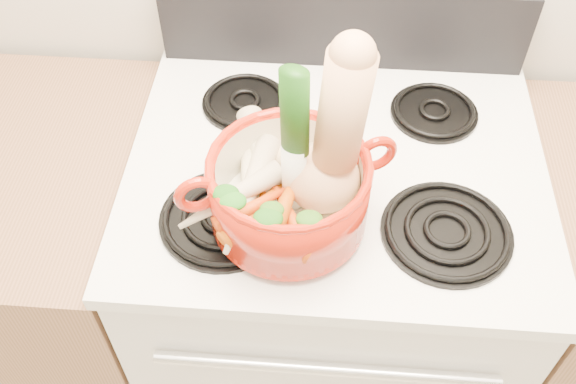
# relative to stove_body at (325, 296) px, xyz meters

# --- Properties ---
(stove_body) EXTENTS (0.76, 0.65, 0.92)m
(stove_body) POSITION_rel_stove_body_xyz_m (0.00, 0.00, 0.00)
(stove_body) COLOR silver
(stove_body) RESTS_ON floor
(cooktop) EXTENTS (0.78, 0.67, 0.03)m
(cooktop) POSITION_rel_stove_body_xyz_m (0.00, 0.00, 0.47)
(cooktop) COLOR white
(cooktop) RESTS_ON stove_body
(control_backsplash) EXTENTS (0.76, 0.05, 0.18)m
(control_backsplash) POSITION_rel_stove_body_xyz_m (0.00, 0.30, 0.58)
(control_backsplash) COLOR black
(control_backsplash) RESTS_ON cooktop
(oven_handle) EXTENTS (0.60, 0.02, 0.02)m
(oven_handle) POSITION_rel_stove_body_xyz_m (0.00, -0.34, 0.32)
(oven_handle) COLOR silver
(oven_handle) RESTS_ON stove_body
(burner_front_left) EXTENTS (0.22, 0.22, 0.02)m
(burner_front_left) POSITION_rel_stove_body_xyz_m (-0.19, -0.16, 0.50)
(burner_front_left) COLOR black
(burner_front_left) RESTS_ON cooktop
(burner_front_right) EXTENTS (0.22, 0.22, 0.02)m
(burner_front_right) POSITION_rel_stove_body_xyz_m (0.19, -0.16, 0.50)
(burner_front_right) COLOR black
(burner_front_right) RESTS_ON cooktop
(burner_back_left) EXTENTS (0.17, 0.17, 0.02)m
(burner_back_left) POSITION_rel_stove_body_xyz_m (-0.19, 0.14, 0.50)
(burner_back_left) COLOR black
(burner_back_left) RESTS_ON cooktop
(burner_back_right) EXTENTS (0.17, 0.17, 0.02)m
(burner_back_right) POSITION_rel_stove_body_xyz_m (0.19, 0.14, 0.50)
(burner_back_right) COLOR black
(burner_back_right) RESTS_ON cooktop
(dutch_oven) EXTENTS (0.34, 0.34, 0.13)m
(dutch_oven) POSITION_rel_stove_body_xyz_m (-0.08, -0.16, 0.57)
(dutch_oven) COLOR #A61A0A
(dutch_oven) RESTS_ON burner_front_left
(pot_handle_left) EXTENTS (0.07, 0.04, 0.07)m
(pot_handle_left) POSITION_rel_stove_body_xyz_m (-0.22, -0.21, 0.62)
(pot_handle_left) COLOR #A61A0A
(pot_handle_left) RESTS_ON dutch_oven
(pot_handle_right) EXTENTS (0.07, 0.04, 0.07)m
(pot_handle_right) POSITION_rel_stove_body_xyz_m (0.06, -0.10, 0.62)
(pot_handle_right) COLOR #A61A0A
(pot_handle_right) RESTS_ON dutch_oven
(squash) EXTENTS (0.15, 0.13, 0.31)m
(squash) POSITION_rel_stove_body_xyz_m (-0.02, -0.14, 0.69)
(squash) COLOR #E1A373
(squash) RESTS_ON dutch_oven
(leek) EXTENTS (0.06, 0.07, 0.29)m
(leek) POSITION_rel_stove_body_xyz_m (-0.07, -0.14, 0.68)
(leek) COLOR white
(leek) RESTS_ON dutch_oven
(ginger) EXTENTS (0.10, 0.07, 0.05)m
(ginger) POSITION_rel_stove_body_xyz_m (-0.08, -0.06, 0.56)
(ginger) COLOR tan
(ginger) RESTS_ON dutch_oven
(parsnip_0) EXTENTS (0.05, 0.23, 0.06)m
(parsnip_0) POSITION_rel_stove_body_xyz_m (-0.15, -0.11, 0.56)
(parsnip_0) COLOR beige
(parsnip_0) RESTS_ON dutch_oven
(parsnip_1) EXTENTS (0.10, 0.23, 0.07)m
(parsnip_1) POSITION_rel_stove_body_xyz_m (-0.14, -0.16, 0.57)
(parsnip_1) COLOR beige
(parsnip_1) RESTS_ON dutch_oven
(parsnip_2) EXTENTS (0.11, 0.22, 0.07)m
(parsnip_2) POSITION_rel_stove_body_xyz_m (-0.13, -0.09, 0.57)
(parsnip_2) COLOR beige
(parsnip_2) RESTS_ON dutch_oven
(parsnip_3) EXTENTS (0.18, 0.15, 0.06)m
(parsnip_3) POSITION_rel_stove_body_xyz_m (-0.17, -0.18, 0.58)
(parsnip_3) COLOR beige
(parsnip_3) RESTS_ON dutch_oven
(carrot_0) EXTENTS (0.06, 0.15, 0.04)m
(carrot_0) POSITION_rel_stove_body_xyz_m (-0.11, -0.18, 0.55)
(carrot_0) COLOR #D84C0A
(carrot_0) RESTS_ON dutch_oven
(carrot_1) EXTENTS (0.12, 0.15, 0.05)m
(carrot_1) POSITION_rel_stove_body_xyz_m (-0.13, -0.19, 0.56)
(carrot_1) COLOR #D45B0A
(carrot_1) RESTS_ON dutch_oven
(carrot_2) EXTENTS (0.10, 0.16, 0.04)m
(carrot_2) POSITION_rel_stove_body_xyz_m (-0.07, -0.21, 0.56)
(carrot_2) COLOR red
(carrot_2) RESTS_ON dutch_oven
(carrot_3) EXTENTS (0.13, 0.11, 0.04)m
(carrot_3) POSITION_rel_stove_body_xyz_m (-0.13, -0.19, 0.57)
(carrot_3) COLOR #C33409
(carrot_3) RESTS_ON dutch_oven
(carrot_4) EXTENTS (0.08, 0.18, 0.05)m
(carrot_4) POSITION_rel_stove_body_xyz_m (-0.08, -0.18, 0.58)
(carrot_4) COLOR #D3570A
(carrot_4) RESTS_ON dutch_oven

